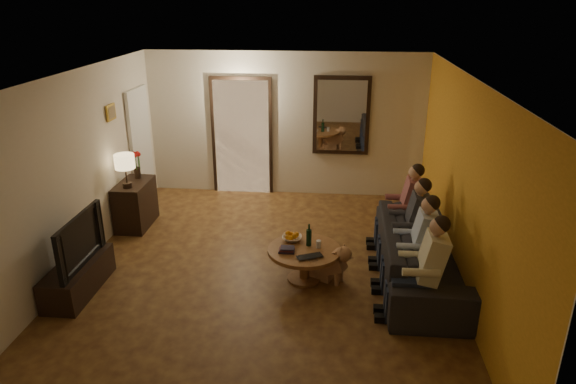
# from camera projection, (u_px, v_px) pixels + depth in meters

# --- Properties ---
(floor) EXTENTS (5.00, 6.00, 0.01)m
(floor) POSITION_uv_depth(u_px,v_px,m) (264.00, 271.00, 6.94)
(floor) COLOR #422111
(floor) RESTS_ON ground
(ceiling) EXTENTS (5.00, 6.00, 0.01)m
(ceiling) POSITION_uv_depth(u_px,v_px,m) (260.00, 77.00, 6.01)
(ceiling) COLOR white
(ceiling) RESTS_ON back_wall
(back_wall) EXTENTS (5.00, 0.02, 2.60)m
(back_wall) POSITION_uv_depth(u_px,v_px,m) (285.00, 125.00, 9.26)
(back_wall) COLOR beige
(back_wall) RESTS_ON floor
(front_wall) EXTENTS (5.00, 0.02, 2.60)m
(front_wall) POSITION_uv_depth(u_px,v_px,m) (204.00, 323.00, 3.69)
(front_wall) COLOR beige
(front_wall) RESTS_ON floor
(left_wall) EXTENTS (0.02, 6.00, 2.60)m
(left_wall) POSITION_uv_depth(u_px,v_px,m) (73.00, 175.00, 6.69)
(left_wall) COLOR beige
(left_wall) RESTS_ON floor
(right_wall) EXTENTS (0.02, 6.00, 2.60)m
(right_wall) POSITION_uv_depth(u_px,v_px,m) (465.00, 188.00, 6.26)
(right_wall) COLOR beige
(right_wall) RESTS_ON floor
(orange_accent) EXTENTS (0.01, 6.00, 2.60)m
(orange_accent) POSITION_uv_depth(u_px,v_px,m) (464.00, 188.00, 6.26)
(orange_accent) COLOR orange
(orange_accent) RESTS_ON right_wall
(kitchen_doorway) EXTENTS (1.00, 0.06, 2.10)m
(kitchen_doorway) POSITION_uv_depth(u_px,v_px,m) (242.00, 138.00, 9.40)
(kitchen_doorway) COLOR #FFE0A5
(kitchen_doorway) RESTS_ON floor
(door_trim) EXTENTS (1.12, 0.04, 2.22)m
(door_trim) POSITION_uv_depth(u_px,v_px,m) (242.00, 138.00, 9.39)
(door_trim) COLOR black
(door_trim) RESTS_ON floor
(fridge_glimpse) EXTENTS (0.45, 0.03, 1.70)m
(fridge_glimpse) POSITION_uv_depth(u_px,v_px,m) (256.00, 146.00, 9.44)
(fridge_glimpse) COLOR silver
(fridge_glimpse) RESTS_ON floor
(mirror_frame) EXTENTS (1.00, 0.05, 1.40)m
(mirror_frame) POSITION_uv_depth(u_px,v_px,m) (341.00, 116.00, 9.06)
(mirror_frame) COLOR black
(mirror_frame) RESTS_ON back_wall
(mirror_glass) EXTENTS (0.86, 0.02, 1.26)m
(mirror_glass) POSITION_uv_depth(u_px,v_px,m) (341.00, 116.00, 9.04)
(mirror_glass) COLOR white
(mirror_glass) RESTS_ON back_wall
(white_door) EXTENTS (0.06, 0.85, 2.04)m
(white_door) POSITION_uv_depth(u_px,v_px,m) (141.00, 147.00, 8.93)
(white_door) COLOR white
(white_door) RESTS_ON floor
(framed_art) EXTENTS (0.03, 0.28, 0.24)m
(framed_art) POSITION_uv_depth(u_px,v_px,m) (111.00, 112.00, 7.70)
(framed_art) COLOR #B28C33
(framed_art) RESTS_ON left_wall
(art_canvas) EXTENTS (0.01, 0.22, 0.18)m
(art_canvas) POSITION_uv_depth(u_px,v_px,m) (112.00, 112.00, 7.70)
(art_canvas) COLOR brown
(art_canvas) RESTS_ON left_wall
(dresser) EXTENTS (0.45, 0.83, 0.73)m
(dresser) POSITION_uv_depth(u_px,v_px,m) (135.00, 204.00, 8.21)
(dresser) COLOR black
(dresser) RESTS_ON floor
(table_lamp) EXTENTS (0.30, 0.30, 0.54)m
(table_lamp) POSITION_uv_depth(u_px,v_px,m) (126.00, 171.00, 7.77)
(table_lamp) COLOR beige
(table_lamp) RESTS_ON dresser
(flower_vase) EXTENTS (0.14, 0.14, 0.44)m
(flower_vase) POSITION_uv_depth(u_px,v_px,m) (137.00, 165.00, 8.20)
(flower_vase) COLOR red
(flower_vase) RESTS_ON dresser
(tv_stand) EXTENTS (0.45, 1.17, 0.39)m
(tv_stand) POSITION_uv_depth(u_px,v_px,m) (78.00, 277.00, 6.42)
(tv_stand) COLOR black
(tv_stand) RESTS_ON floor
(tv) EXTENTS (1.11, 0.15, 0.64)m
(tv) POSITION_uv_depth(u_px,v_px,m) (72.00, 240.00, 6.24)
(tv) COLOR black
(tv) RESTS_ON tv_stand
(sofa) EXTENTS (2.51, 1.00, 0.73)m
(sofa) POSITION_uv_depth(u_px,v_px,m) (420.00, 254.00, 6.63)
(sofa) COLOR black
(sofa) RESTS_ON floor
(person_a) EXTENTS (0.60, 0.40, 1.20)m
(person_a) POSITION_uv_depth(u_px,v_px,m) (425.00, 273.00, 5.71)
(person_a) COLOR tan
(person_a) RESTS_ON sofa
(person_b) EXTENTS (0.60, 0.40, 1.20)m
(person_b) POSITION_uv_depth(u_px,v_px,m) (417.00, 249.00, 6.27)
(person_b) COLOR tan
(person_b) RESTS_ON sofa
(person_c) EXTENTS (0.60, 0.40, 1.20)m
(person_c) POSITION_uv_depth(u_px,v_px,m) (411.00, 228.00, 6.83)
(person_c) COLOR tan
(person_c) RESTS_ON sofa
(person_d) EXTENTS (0.60, 0.40, 1.20)m
(person_d) POSITION_uv_depth(u_px,v_px,m) (405.00, 210.00, 7.39)
(person_d) COLOR tan
(person_d) RESTS_ON sofa
(dog) EXTENTS (0.61, 0.45, 0.56)m
(dog) POSITION_uv_depth(u_px,v_px,m) (328.00, 261.00, 6.64)
(dog) COLOR #9F7649
(dog) RESTS_ON floor
(coffee_table) EXTENTS (1.06, 1.06, 0.45)m
(coffee_table) POSITION_uv_depth(u_px,v_px,m) (304.00, 264.00, 6.67)
(coffee_table) COLOR brown
(coffee_table) RESTS_ON floor
(bowl) EXTENTS (0.26, 0.26, 0.06)m
(bowl) POSITION_uv_depth(u_px,v_px,m) (292.00, 238.00, 6.80)
(bowl) COLOR white
(bowl) RESTS_ON coffee_table
(oranges) EXTENTS (0.20, 0.20, 0.08)m
(oranges) POSITION_uv_depth(u_px,v_px,m) (292.00, 234.00, 6.78)
(oranges) COLOR orange
(oranges) RESTS_ON bowl
(wine_bottle) EXTENTS (0.07, 0.07, 0.31)m
(wine_bottle) POSITION_uv_depth(u_px,v_px,m) (309.00, 235.00, 6.63)
(wine_bottle) COLOR black
(wine_bottle) RESTS_ON coffee_table
(wine_glass) EXTENTS (0.06, 0.06, 0.10)m
(wine_glass) POSITION_uv_depth(u_px,v_px,m) (319.00, 244.00, 6.61)
(wine_glass) COLOR silver
(wine_glass) RESTS_ON coffee_table
(book_stack) EXTENTS (0.20, 0.15, 0.07)m
(book_stack) POSITION_uv_depth(u_px,v_px,m) (287.00, 249.00, 6.51)
(book_stack) COLOR black
(book_stack) RESTS_ON coffee_table
(laptop) EXTENTS (0.39, 0.33, 0.03)m
(laptop) POSITION_uv_depth(u_px,v_px,m) (311.00, 259.00, 6.32)
(laptop) COLOR black
(laptop) RESTS_ON coffee_table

